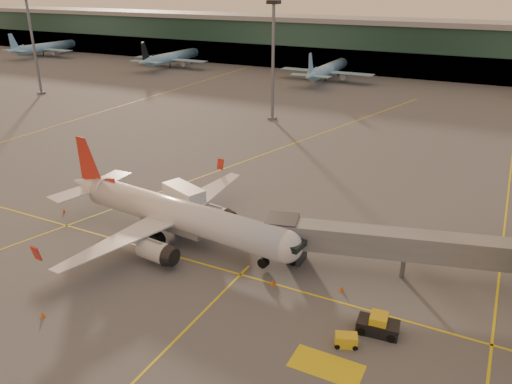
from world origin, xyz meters
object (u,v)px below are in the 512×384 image
at_px(pushback_tug, 378,326).
at_px(catering_truck, 185,201).
at_px(main_airplane, 174,214).
at_px(gpu_cart, 346,341).

bearing_deg(pushback_tug, catering_truck, 152.88).
height_order(main_airplane, catering_truck, main_airplane).
bearing_deg(gpu_cart, pushback_tug, 35.35).
distance_m(catering_truck, gpu_cart, 30.20).
distance_m(main_airplane, pushback_tug, 27.36).
relative_size(gpu_cart, pushback_tug, 0.58).
bearing_deg(catering_truck, pushback_tug, -0.58).
relative_size(catering_truck, pushback_tug, 1.75).
relative_size(main_airplane, gpu_cart, 15.72).
distance_m(catering_truck, pushback_tug, 30.74).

